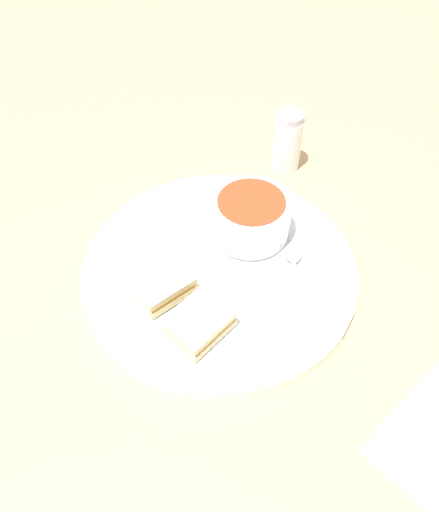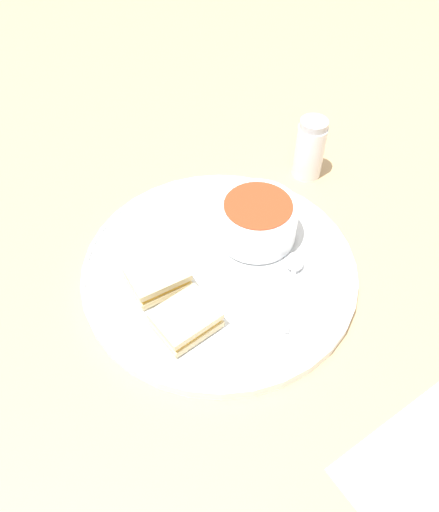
{
  "view_description": "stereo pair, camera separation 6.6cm",
  "coord_description": "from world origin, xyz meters",
  "px_view_note": "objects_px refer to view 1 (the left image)",
  "views": [
    {
      "loc": [
        0.25,
        -0.35,
        0.54
      ],
      "look_at": [
        0.0,
        0.0,
        0.04
      ],
      "focal_mm": 35.0,
      "sensor_mm": 36.0,
      "label": 1
    },
    {
      "loc": [
        0.3,
        -0.31,
        0.54
      ],
      "look_at": [
        0.0,
        0.0,
        0.04
      ],
      "focal_mm": 35.0,
      "sensor_mm": 36.0,
      "label": 2
    }
  ],
  "objects_px": {
    "salt_shaker": "(287,141)",
    "spoon": "(293,260)",
    "soup_bowl": "(249,216)",
    "sandwich_half_far": "(198,323)",
    "sandwich_half_near": "(161,284)"
  },
  "relations": [
    {
      "from": "sandwich_half_far",
      "to": "sandwich_half_near",
      "type": "bearing_deg",
      "value": 165.39
    },
    {
      "from": "soup_bowl",
      "to": "sandwich_half_far",
      "type": "distance_m",
      "value": 0.18
    },
    {
      "from": "soup_bowl",
      "to": "sandwich_half_near",
      "type": "xyz_separation_m",
      "value": [
        -0.03,
        -0.15,
        -0.02
      ]
    },
    {
      "from": "salt_shaker",
      "to": "spoon",
      "type": "bearing_deg",
      "value": -56.75
    },
    {
      "from": "soup_bowl",
      "to": "sandwich_half_far",
      "type": "xyz_separation_m",
      "value": [
        0.04,
        -0.17,
        -0.02
      ]
    },
    {
      "from": "sandwich_half_far",
      "to": "soup_bowl",
      "type": "bearing_deg",
      "value": 103.88
    },
    {
      "from": "sandwich_half_far",
      "to": "salt_shaker",
      "type": "xyz_separation_m",
      "value": [
        -0.09,
        0.35,
        0.02
      ]
    },
    {
      "from": "sandwich_half_far",
      "to": "spoon",
      "type": "bearing_deg",
      "value": 76.23
    },
    {
      "from": "soup_bowl",
      "to": "salt_shaker",
      "type": "relative_size",
      "value": 1.09
    },
    {
      "from": "spoon",
      "to": "salt_shaker",
      "type": "xyz_separation_m",
      "value": [
        -0.13,
        0.19,
        0.03
      ]
    },
    {
      "from": "sandwich_half_far",
      "to": "salt_shaker",
      "type": "relative_size",
      "value": 0.78
    },
    {
      "from": "sandwich_half_far",
      "to": "salt_shaker",
      "type": "height_order",
      "value": "salt_shaker"
    },
    {
      "from": "sandwich_half_near",
      "to": "salt_shaker",
      "type": "height_order",
      "value": "salt_shaker"
    },
    {
      "from": "spoon",
      "to": "salt_shaker",
      "type": "relative_size",
      "value": 1.14
    },
    {
      "from": "sandwich_half_near",
      "to": "soup_bowl",
      "type": "bearing_deg",
      "value": 78.59
    }
  ]
}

